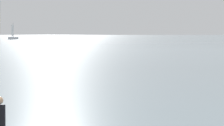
# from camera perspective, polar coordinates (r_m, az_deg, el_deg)

# --- Properties ---
(small_sailboat) EXTENTS (2.63, 8.08, 8.44)m
(small_sailboat) POSITION_cam_1_polar(r_m,az_deg,el_deg) (268.81, -10.81, 2.77)
(small_sailboat) COLOR white
(small_sailboat) RESTS_ON ground_plane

